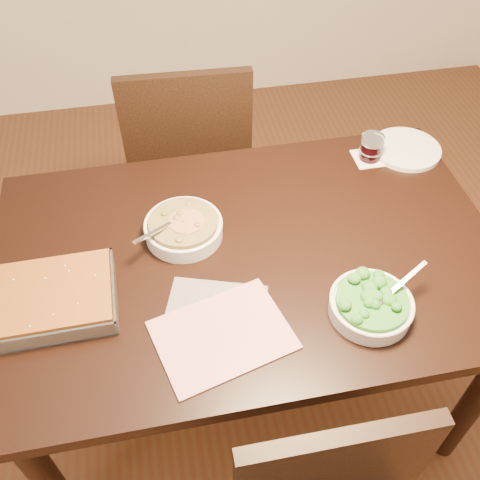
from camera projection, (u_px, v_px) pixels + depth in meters
The scene contains 11 objects.
ground at pixel (247, 382), 2.03m from camera, with size 4.00×4.00×0.00m, color #4F2816.
table at pixel (249, 273), 1.54m from camera, with size 1.40×0.90×0.75m.
magazine_a at pixel (223, 335), 1.29m from camera, with size 0.31×0.23×0.01m, color #B9343B.
magazine_b at pixel (216, 309), 1.34m from camera, with size 0.25×0.18×0.00m, color #28272F.
coaster at pixel (369, 158), 1.75m from camera, with size 0.10×0.10×0.00m, color white.
stew_bowl at pixel (184, 227), 1.49m from camera, with size 0.22×0.22×0.09m.
broccoli_bowl at pixel (371, 305), 1.32m from camera, with size 0.23×0.21×0.08m.
baking_dish at pixel (48, 299), 1.33m from camera, with size 0.33×0.25×0.06m.
wine_tumbler at pixel (371, 147), 1.71m from camera, with size 0.07×0.07×0.08m.
dinner_plate at pixel (406, 149), 1.77m from camera, with size 0.23×0.23×0.02m, color silver.
chair_far at pixel (189, 156), 2.09m from camera, with size 0.47×0.47×0.96m.
Camera 1 is at (-0.21, -0.95, 1.86)m, focal length 40.00 mm.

